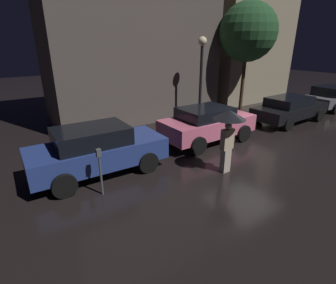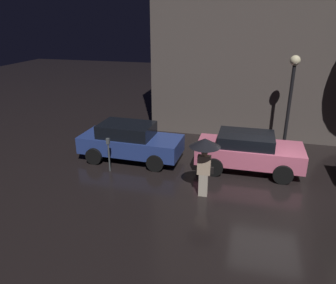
# 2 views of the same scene
# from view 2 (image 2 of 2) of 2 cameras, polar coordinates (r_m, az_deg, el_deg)

# --- Properties ---
(ground_plane) EXTENTS (60.00, 60.00, 0.00)m
(ground_plane) POSITION_cam_2_polar(r_m,az_deg,el_deg) (11.86, 17.56, -8.08)
(ground_plane) COLOR black
(building_facade_left) EXTENTS (8.90, 3.00, 10.85)m
(building_facade_left) POSITION_cam_2_polar(r_m,az_deg,el_deg) (16.92, 14.03, 20.02)
(building_facade_left) COLOR #564C47
(building_facade_left) RESTS_ON ground
(parked_car_blue) EXTENTS (4.17, 1.88, 1.53)m
(parked_car_blue) POSITION_cam_2_polar(r_m,az_deg,el_deg) (13.48, -6.63, 0.18)
(parked_car_blue) COLOR navy
(parked_car_blue) RESTS_ON ground
(parked_car_pink) EXTENTS (3.96, 1.94, 1.45)m
(parked_car_pink) POSITION_cam_2_polar(r_m,az_deg,el_deg) (12.85, 13.82, -1.48)
(parked_car_pink) COLOR #DB6684
(parked_car_pink) RESTS_ON ground
(pedestrian_with_umbrella) EXTENTS (0.99, 0.99, 2.02)m
(pedestrian_with_umbrella) POSITION_cam_2_polar(r_m,az_deg,el_deg) (10.42, 6.41, -1.64)
(pedestrian_with_umbrella) COLOR beige
(pedestrian_with_umbrella) RESTS_ON ground
(parking_meter) EXTENTS (0.12, 0.10, 1.34)m
(parking_meter) POSITION_cam_2_polar(r_m,az_deg,el_deg) (12.53, -10.30, -1.58)
(parking_meter) COLOR #4C5154
(parking_meter) RESTS_ON ground
(street_lamp_near) EXTENTS (0.41, 0.41, 4.14)m
(street_lamp_near) POSITION_cam_2_polar(r_m,az_deg,el_deg) (14.46, 20.72, 8.96)
(street_lamp_near) COLOR black
(street_lamp_near) RESTS_ON ground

